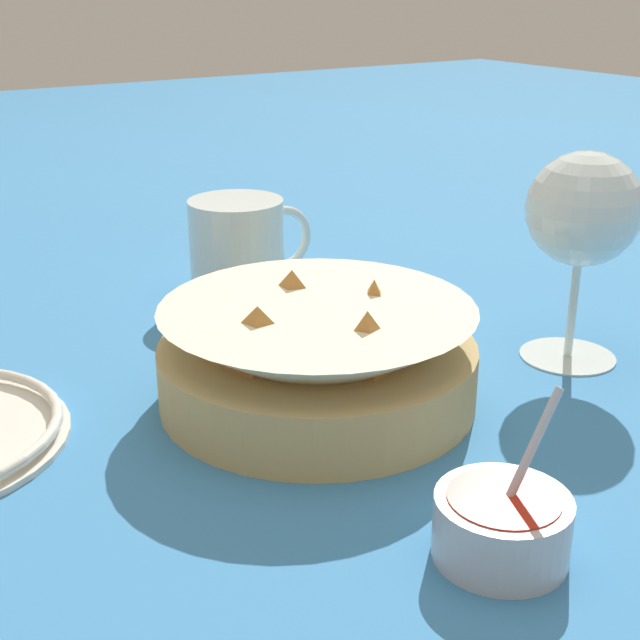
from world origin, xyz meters
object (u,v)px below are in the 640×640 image
wine_glass (583,216)px  beer_mug (239,251)px  food_basket (319,359)px  sauce_cup (502,524)px

wine_glass → beer_mug: (-0.16, 0.28, -0.08)m
food_basket → wine_glass: (0.22, -0.04, 0.09)m
wine_glass → food_basket: bearing=169.3°
sauce_cup → wine_glass: bearing=35.8°
food_basket → wine_glass: bearing=-10.7°
sauce_cup → beer_mug: size_ratio=0.73×
sauce_cup → beer_mug: bearing=80.3°
food_basket → wine_glass: wine_glass is taller
food_basket → sauce_cup: 0.21m
food_basket → sauce_cup: sauce_cup is taller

